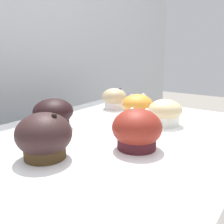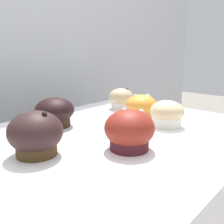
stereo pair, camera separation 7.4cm
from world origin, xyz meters
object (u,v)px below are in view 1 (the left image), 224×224
muffin_back_right (137,106)px  muffin_front_right (53,114)px  muffin_front_center (44,137)px  muffin_back_left (114,99)px  muffin_back_center (165,113)px  muffin_front_left (137,130)px

muffin_back_right → muffin_front_right: bearing=151.7°
muffin_front_center → muffin_back_right: muffin_front_center is taller
muffin_back_left → muffin_front_right: (-0.30, -0.00, 0.00)m
muffin_back_right → muffin_back_center: muffin_back_right is taller
muffin_front_left → muffin_back_center: muffin_front_left is taller
muffin_back_center → muffin_front_left: bearing=-172.4°
muffin_back_left → muffin_back_right: bearing=-113.7°
muffin_front_center → muffin_back_right: size_ratio=1.15×
muffin_back_right → muffin_front_right: 0.28m
muffin_front_center → muffin_front_left: bearing=-39.4°
muffin_back_right → muffin_front_right: size_ratio=0.89×
muffin_back_center → muffin_back_left: bearing=69.9°
muffin_back_right → muffin_front_center: bearing=-178.2°
muffin_back_right → muffin_front_left: size_ratio=0.89×
muffin_back_left → muffin_back_center: 0.26m
muffin_front_right → muffin_front_left: bearing=-90.1°
muffin_back_right → muffin_back_center: 0.12m
muffin_front_center → muffin_back_right: (0.40, 0.01, -0.01)m
muffin_back_left → muffin_front_left: bearing=-137.9°
muffin_back_left → muffin_front_left: size_ratio=0.82×
muffin_front_center → muffin_back_center: muffin_front_center is taller
muffin_back_left → muffin_front_right: muffin_front_right is taller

